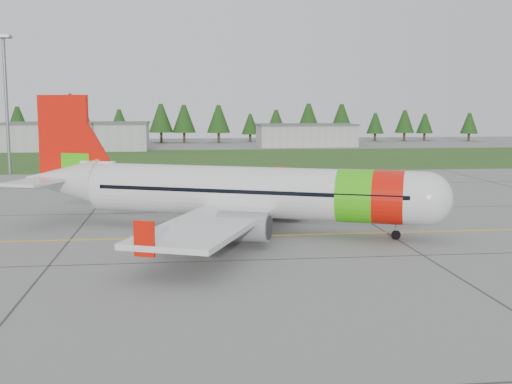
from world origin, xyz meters
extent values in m
plane|color=gray|center=(0.00, 0.00, 0.00)|extent=(320.00, 320.00, 0.00)
cylinder|color=silver|center=(-0.77, 9.81, 3.26)|extent=(26.83, 14.20, 4.10)
sphere|color=silver|center=(11.86, 4.61, 3.26)|extent=(4.10, 4.10, 4.10)
cone|color=silver|center=(-16.81, 16.42, 3.63)|extent=(8.36, 6.59, 4.10)
cube|color=black|center=(12.15, 4.49, 3.63)|extent=(2.60, 3.17, 0.59)
cylinder|color=#3DC50E|center=(7.00, 6.61, 3.26)|extent=(4.12, 4.90, 4.18)
cylinder|color=red|center=(9.33, 5.65, 3.26)|extent=(3.73, 4.74, 4.18)
cube|color=silver|center=(-1.26, 10.01, 2.10)|extent=(18.16, 33.30, 0.38)
cube|color=red|center=(4.13, 25.86, 2.68)|extent=(1.24, 0.66, 2.10)
cube|color=red|center=(-8.60, -5.04, 2.68)|extent=(1.24, 0.66, 2.10)
cylinder|color=gray|center=(2.40, 14.75, 1.52)|extent=(4.34, 3.48, 2.21)
cylinder|color=gray|center=(-2.01, 4.07, 1.52)|extent=(4.34, 3.48, 2.21)
cube|color=red|center=(-16.62, 16.34, 7.15)|extent=(4.61, 2.19, 7.99)
cube|color=#3DC50E|center=(-15.55, 15.90, 4.83)|extent=(2.69, 1.45, 2.52)
cube|color=silver|center=(-17.30, 16.62, 3.89)|extent=(7.71, 12.46, 0.23)
cylinder|color=slate|center=(9.91, 5.41, 0.74)|extent=(0.19, 0.19, 1.47)
cylinder|color=black|center=(9.91, 5.41, 0.36)|extent=(0.77, 0.54, 0.71)
cylinder|color=slate|center=(-1.11, 13.13, 1.00)|extent=(0.23, 0.23, 2.00)
cylinder|color=black|center=(-1.50, 13.29, 0.55)|extent=(1.19, 0.85, 1.09)
cylinder|color=slate|center=(-3.35, 7.69, 1.00)|extent=(0.23, 0.23, 2.00)
cylinder|color=black|center=(-3.74, 7.85, 0.55)|extent=(1.19, 0.85, 1.09)
imported|color=silver|center=(-12.30, 52.77, 1.95)|extent=(1.61, 1.55, 3.90)
cube|color=#30561E|center=(0.00, 82.00, 0.01)|extent=(320.00, 50.00, 0.03)
cube|color=gold|center=(0.00, 8.00, 0.01)|extent=(120.00, 0.25, 0.02)
cube|color=#A8A8A3|center=(-30.00, 110.00, 3.00)|extent=(32.00, 14.00, 6.00)
cube|color=#A8A8A3|center=(25.00, 118.00, 2.60)|extent=(24.00, 12.00, 5.20)
cylinder|color=slate|center=(-32.00, 58.00, 10.00)|extent=(0.50, 0.50, 20.00)
camera|label=1|loc=(-6.45, -41.43, 10.24)|focal=45.00mm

